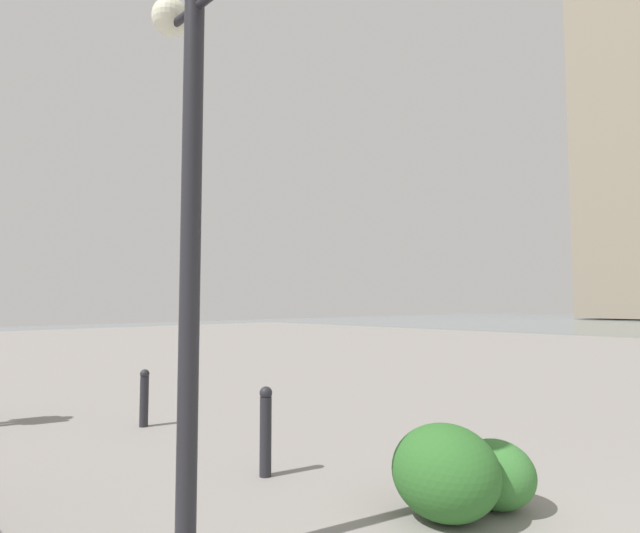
{
  "coord_description": "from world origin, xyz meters",
  "views": [
    {
      "loc": [
        0.45,
        2.71,
        1.75
      ],
      "look_at": [
        9.03,
        -5.68,
        2.58
      ],
      "focal_mm": 29.0,
      "sensor_mm": 36.0,
      "label": 1
    }
  ],
  "objects": [
    {
      "name": "lamppost",
      "position": [
        3.59,
        0.89,
        2.69
      ],
      "size": [
        0.98,
        0.28,
        4.05
      ],
      "color": "#232328",
      "rests_on": "ground"
    },
    {
      "name": "bollard_mid",
      "position": [
        7.48,
        -0.68,
        0.42
      ],
      "size": [
        0.13,
        0.13,
        0.8
      ],
      "color": "#232328",
      "rests_on": "ground"
    },
    {
      "name": "shrub_round",
      "position": [
        2.63,
        -1.51,
        0.29
      ],
      "size": [
        0.68,
        0.61,
        0.57
      ],
      "color": "#387533",
      "rests_on": "ground"
    },
    {
      "name": "shrub_low",
      "position": [
        2.8,
        -1.0,
        0.38
      ],
      "size": [
        0.89,
        0.8,
        0.76
      ],
      "color": "#2D6628",
      "rests_on": "ground"
    },
    {
      "name": "bollard_near",
      "position": [
        4.64,
        -0.62,
        0.46
      ],
      "size": [
        0.13,
        0.13,
        0.89
      ],
      "color": "#232328",
      "rests_on": "ground"
    }
  ]
}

